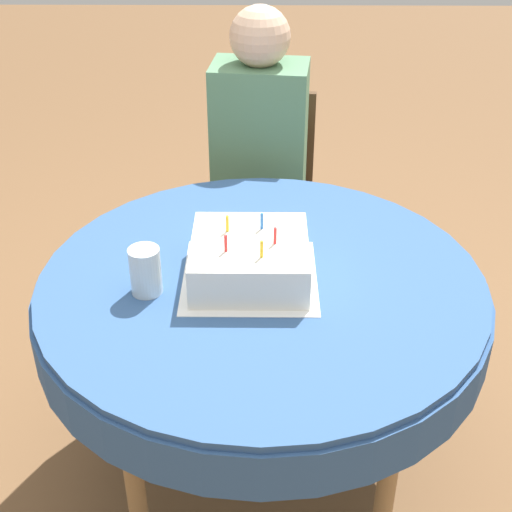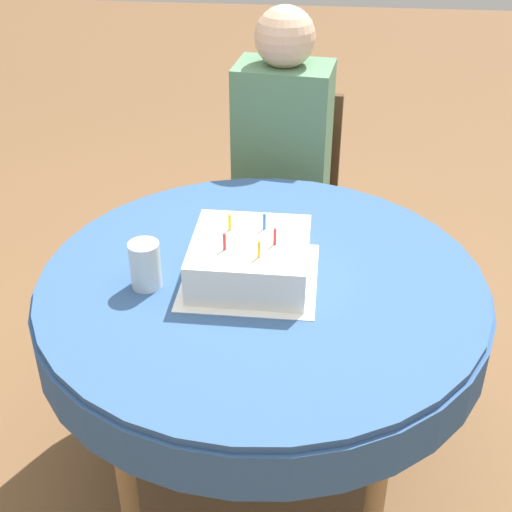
{
  "view_description": "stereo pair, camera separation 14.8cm",
  "coord_description": "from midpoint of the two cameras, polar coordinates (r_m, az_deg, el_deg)",
  "views": [
    {
      "loc": [
        -0.0,
        -1.53,
        1.74
      ],
      "look_at": [
        -0.02,
        -0.0,
        0.77
      ],
      "focal_mm": 50.0,
      "sensor_mm": 36.0,
      "label": 1
    },
    {
      "loc": [
        0.15,
        -1.53,
        1.74
      ],
      "look_at": [
        -0.02,
        -0.0,
        0.77
      ],
      "focal_mm": 50.0,
      "sensor_mm": 36.0,
      "label": 2
    }
  ],
  "objects": [
    {
      "name": "ground_plane",
      "position": [
        2.32,
        -1.51,
        -16.26
      ],
      "size": [
        12.0,
        12.0,
        0.0
      ],
      "primitive_type": "plane",
      "color": "brown"
    },
    {
      "name": "dining_table",
      "position": [
        1.9,
        -1.78,
        -3.82
      ],
      "size": [
        1.18,
        1.18,
        0.7
      ],
      "color": "#335689",
      "rests_on": "ground_plane"
    },
    {
      "name": "chair",
      "position": [
        2.77,
        -1.07,
        4.78
      ],
      "size": [
        0.47,
        0.47,
        0.84
      ],
      "rotation": [
        0.0,
        0.0,
        -0.11
      ],
      "color": "#4C331E",
      "rests_on": "ground_plane"
    },
    {
      "name": "person",
      "position": [
        2.58,
        -1.4,
        8.86
      ],
      "size": [
        0.36,
        0.34,
        1.19
      ],
      "rotation": [
        0.0,
        0.0,
        -0.11
      ],
      "color": "#DBB293",
      "rests_on": "ground_plane"
    },
    {
      "name": "napkin",
      "position": [
        1.85,
        -2.76,
        -1.73
      ],
      "size": [
        0.35,
        0.35,
        0.0
      ],
      "color": "white",
      "rests_on": "dining_table"
    },
    {
      "name": "birthday_cake",
      "position": [
        1.82,
        -2.8,
        -0.3
      ],
      "size": [
        0.3,
        0.3,
        0.15
      ],
      "color": "white",
      "rests_on": "dining_table"
    },
    {
      "name": "drinking_glass",
      "position": [
        1.8,
        -11.16,
        -1.23
      ],
      "size": [
        0.08,
        0.08,
        0.12
      ],
      "color": "silver",
      "rests_on": "dining_table"
    }
  ]
}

